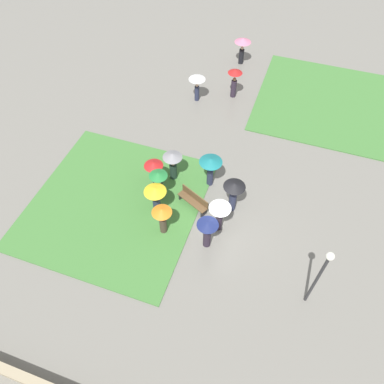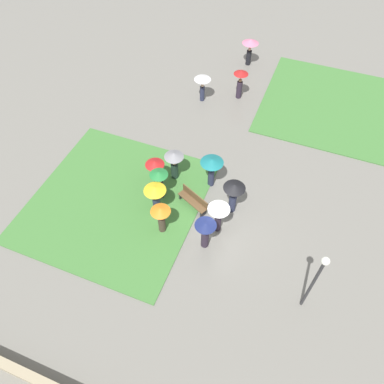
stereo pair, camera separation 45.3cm
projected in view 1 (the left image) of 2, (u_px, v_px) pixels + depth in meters
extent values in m
plane|color=slate|center=(218.00, 222.00, 18.37)|extent=(90.00, 90.00, 0.00)
cube|color=#427A38|center=(116.00, 203.00, 19.05)|extent=(8.30, 8.64, 0.06)
cube|color=#427A38|center=(335.00, 104.00, 24.08)|extent=(9.79, 8.63, 0.06)
cube|color=brown|center=(193.00, 201.00, 18.63)|extent=(1.74, 1.11, 0.05)
cube|color=brown|center=(195.00, 196.00, 18.52)|extent=(1.59, 0.77, 0.45)
cube|color=#232326|center=(182.00, 196.00, 19.14)|extent=(0.23, 0.38, 0.40)
cube|color=#232326|center=(204.00, 213.00, 18.47)|extent=(0.23, 0.38, 0.40)
cylinder|color=#2D2D30|center=(316.00, 281.00, 14.49)|extent=(0.12, 0.12, 3.57)
sphere|color=white|center=(330.00, 256.00, 12.97)|extent=(0.32, 0.32, 0.32)
cylinder|color=#282D47|center=(155.00, 179.00, 19.45)|extent=(0.31, 0.31, 1.00)
sphere|color=#997051|center=(154.00, 172.00, 18.99)|extent=(0.19, 0.19, 0.19)
cylinder|color=#4C4C4F|center=(154.00, 168.00, 18.78)|extent=(0.02, 0.02, 0.35)
cone|color=red|center=(153.00, 164.00, 18.55)|extent=(0.97, 0.97, 0.23)
cylinder|color=#282D47|center=(232.00, 201.00, 18.44)|extent=(0.42, 0.42, 1.16)
sphere|color=tan|center=(234.00, 193.00, 17.91)|extent=(0.21, 0.21, 0.21)
cylinder|color=#4C4C4F|center=(234.00, 189.00, 17.69)|extent=(0.02, 0.02, 0.35)
cone|color=black|center=(235.00, 185.00, 17.47)|extent=(1.07, 1.07, 0.22)
cylinder|color=#282D47|center=(210.00, 177.00, 19.49)|extent=(0.46, 0.46, 1.10)
sphere|color=#997051|center=(210.00, 168.00, 18.97)|extent=(0.22, 0.22, 0.22)
cylinder|color=#4C4C4F|center=(211.00, 164.00, 18.75)|extent=(0.02, 0.02, 0.35)
cone|color=#197075|center=(211.00, 160.00, 18.53)|extent=(1.18, 1.18, 0.23)
cylinder|color=#282D47|center=(157.00, 205.00, 18.33)|extent=(0.46, 0.46, 1.09)
sphere|color=beige|center=(156.00, 197.00, 17.82)|extent=(0.20, 0.20, 0.20)
cylinder|color=#4C4C4F|center=(155.00, 194.00, 17.61)|extent=(0.02, 0.02, 0.35)
cone|color=gold|center=(155.00, 190.00, 17.39)|extent=(1.08, 1.08, 0.21)
cylinder|color=#2D2333|center=(207.00, 238.00, 17.16)|extent=(0.51, 0.51, 1.07)
sphere|color=beige|center=(207.00, 230.00, 16.66)|extent=(0.21, 0.21, 0.21)
cylinder|color=#4C4C4F|center=(208.00, 227.00, 16.44)|extent=(0.02, 0.02, 0.35)
cone|color=navy|center=(208.00, 224.00, 16.24)|extent=(0.98, 0.98, 0.19)
cylinder|color=#2D2333|center=(160.00, 190.00, 18.90)|extent=(0.45, 0.45, 1.12)
sphere|color=#997051|center=(159.00, 182.00, 18.37)|extent=(0.22, 0.22, 0.22)
cylinder|color=#4C4C4F|center=(159.00, 178.00, 18.15)|extent=(0.02, 0.02, 0.35)
cone|color=#237A38|center=(158.00, 174.00, 17.94)|extent=(0.91, 0.91, 0.20)
cylinder|color=#47382D|center=(163.00, 225.00, 17.65)|extent=(0.41, 0.41, 0.99)
sphere|color=tan|center=(162.00, 218.00, 17.18)|extent=(0.21, 0.21, 0.21)
cylinder|color=#4C4C4F|center=(162.00, 214.00, 16.97)|extent=(0.02, 0.02, 0.35)
cone|color=orange|center=(162.00, 211.00, 16.74)|extent=(0.94, 0.94, 0.22)
cylinder|color=#2D2333|center=(219.00, 222.00, 17.73)|extent=(0.43, 0.43, 1.08)
sphere|color=#997051|center=(220.00, 214.00, 17.24)|extent=(0.19, 0.19, 0.19)
cylinder|color=#4C4C4F|center=(220.00, 210.00, 17.03)|extent=(0.02, 0.02, 0.35)
cone|color=white|center=(220.00, 206.00, 16.79)|extent=(1.04, 1.04, 0.26)
cylinder|color=#1E3328|center=(173.00, 171.00, 19.78)|extent=(0.54, 0.54, 1.01)
sphere|color=tan|center=(173.00, 163.00, 19.30)|extent=(0.22, 0.22, 0.22)
cylinder|color=#4C4C4F|center=(173.00, 160.00, 19.08)|extent=(0.02, 0.02, 0.35)
cone|color=gray|center=(172.00, 155.00, 18.85)|extent=(1.01, 1.01, 0.25)
cylinder|color=#282D47|center=(197.00, 93.00, 24.01)|extent=(0.34, 0.34, 1.01)
sphere|color=tan|center=(197.00, 85.00, 23.54)|extent=(0.20, 0.20, 0.20)
cylinder|color=#4C4C4F|center=(197.00, 81.00, 23.32)|extent=(0.02, 0.02, 0.35)
cone|color=white|center=(197.00, 77.00, 23.09)|extent=(1.05, 1.05, 0.24)
cylinder|color=#2D2333|center=(234.00, 89.00, 24.20)|extent=(0.47, 0.47, 1.17)
sphere|color=#997051|center=(235.00, 79.00, 23.65)|extent=(0.23, 0.23, 0.23)
cylinder|color=#4C4C4F|center=(235.00, 75.00, 23.43)|extent=(0.02, 0.02, 0.35)
cone|color=red|center=(235.00, 71.00, 23.20)|extent=(0.92, 0.92, 0.23)
cylinder|color=black|center=(241.00, 56.00, 26.67)|extent=(0.49, 0.49, 1.06)
sphere|color=tan|center=(242.00, 48.00, 26.17)|extent=(0.21, 0.21, 0.21)
cylinder|color=#4C4C4F|center=(243.00, 44.00, 25.95)|extent=(0.02, 0.02, 0.35)
cone|color=pink|center=(243.00, 40.00, 25.71)|extent=(1.15, 1.15, 0.27)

